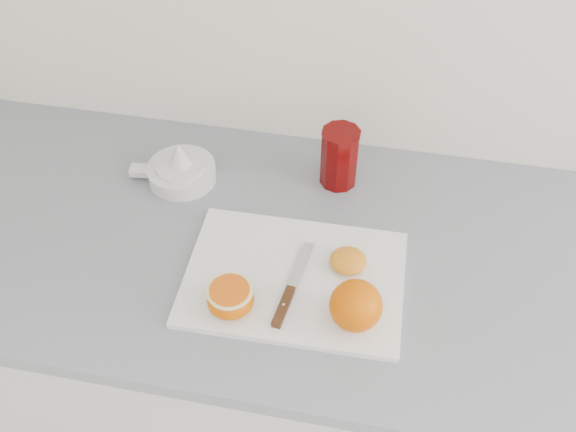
{
  "coord_description": "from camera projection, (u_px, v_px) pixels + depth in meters",
  "views": [
    {
      "loc": [
        -0.05,
        0.95,
        1.76
      ],
      "look_at": [
        -0.2,
        1.7,
        0.96
      ],
      "focal_mm": 40.0,
      "sensor_mm": 36.0,
      "label": 1
    }
  ],
  "objects": [
    {
      "name": "whole_orange",
      "position": [
        356.0,
        306.0,
        0.99
      ],
      "size": [
        0.08,
        0.08,
        0.08
      ],
      "color": "#E05C00",
      "rests_on": "cutting_board"
    },
    {
      "name": "paring_knife",
      "position": [
        287.0,
        299.0,
        1.05
      ],
      "size": [
        0.04,
        0.18,
        0.01
      ],
      "color": "#472A14",
      "rests_on": "cutting_board"
    },
    {
      "name": "counter",
      "position": [
        275.0,
        368.0,
        1.48
      ],
      "size": [
        2.35,
        0.64,
        0.89
      ],
      "color": "silver",
      "rests_on": "ground"
    },
    {
      "name": "cutting_board",
      "position": [
        294.0,
        278.0,
        1.09
      ],
      "size": [
        0.38,
        0.27,
        0.01
      ],
      "primitive_type": "cube",
      "rotation": [
        0.0,
        0.0,
        0.02
      ],
      "color": "white",
      "rests_on": "counter"
    },
    {
      "name": "red_tumbler",
      "position": [
        339.0,
        159.0,
        1.23
      ],
      "size": [
        0.08,
        0.08,
        0.12
      ],
      "color": "#5A0304",
      "rests_on": "counter"
    },
    {
      "name": "squeezed_shell",
      "position": [
        348.0,
        261.0,
        1.09
      ],
      "size": [
        0.06,
        0.06,
        0.03
      ],
      "color": "orange",
      "rests_on": "cutting_board"
    },
    {
      "name": "half_orange",
      "position": [
        230.0,
        298.0,
        1.03
      ],
      "size": [
        0.08,
        0.08,
        0.05
      ],
      "color": "#E05C00",
      "rests_on": "cutting_board"
    },
    {
      "name": "citrus_juicer",
      "position": [
        181.0,
        169.0,
        1.26
      ],
      "size": [
        0.17,
        0.13,
        0.09
      ],
      "color": "white",
      "rests_on": "counter"
    }
  ]
}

